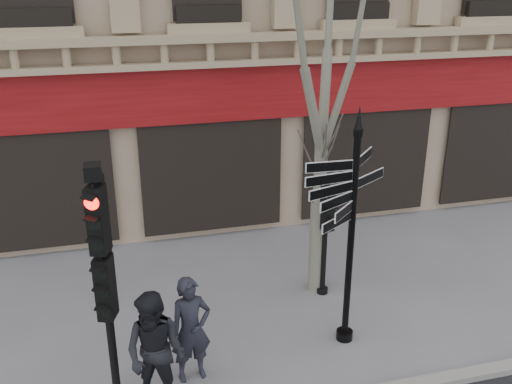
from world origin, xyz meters
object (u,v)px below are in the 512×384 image
pedestrian_b (155,354)px  pedestrian_a (191,330)px  fingerpost (354,191)px  traffic_signal_secondary (326,219)px  plane_tree (327,23)px  traffic_signal_main (103,261)px

pedestrian_b → pedestrian_a: bearing=74.0°
fingerpost → pedestrian_b: (-3.42, -0.89, -1.90)m
fingerpost → traffic_signal_secondary: bearing=61.3°
traffic_signal_secondary → pedestrian_a: (-2.98, -1.91, -0.75)m
plane_tree → pedestrian_b: size_ratio=3.87×
pedestrian_a → pedestrian_b: bearing=-146.6°
pedestrian_a → traffic_signal_main: bearing=-176.6°
plane_tree → pedestrian_a: plane_tree is taller
fingerpost → pedestrian_a: bearing=164.1°
fingerpost → traffic_signal_main: bearing=166.0°
fingerpost → pedestrian_b: 4.01m
fingerpost → pedestrian_a: size_ratio=2.36×
plane_tree → traffic_signal_main: bearing=-150.2°
pedestrian_a → fingerpost: bearing=-2.9°
fingerpost → pedestrian_b: fingerpost is taller
traffic_signal_secondary → pedestrian_b: bearing=-152.9°
fingerpost → pedestrian_a: 3.45m
plane_tree → pedestrian_a: bearing=-144.4°
fingerpost → pedestrian_a: (-2.81, -0.32, -1.98)m
traffic_signal_secondary → traffic_signal_main: bearing=-160.0°
traffic_signal_main → pedestrian_a: bearing=31.9°
traffic_signal_secondary → fingerpost: bearing=-103.7°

